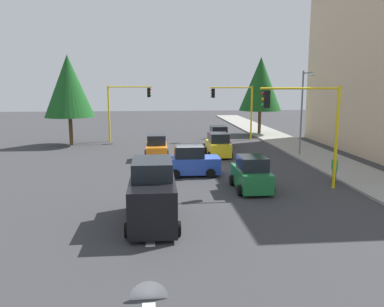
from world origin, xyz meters
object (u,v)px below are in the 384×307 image
at_px(street_lamp_curbside, 304,104).
at_px(car_red, 218,137).
at_px(traffic_signal_near_left, 307,117).
at_px(pedestrian_crossing, 335,169).
at_px(car_green, 251,175).
at_px(car_orange, 157,148).
at_px(tree_roadside_far, 261,84).
at_px(traffic_signal_far_left, 235,102).
at_px(car_blue, 191,162).
at_px(car_yellow, 218,146).
at_px(delivery_van_black, 153,195).
at_px(traffic_signal_far_right, 126,102).
at_px(tree_opposite_side, 68,86).

height_order(street_lamp_curbside, car_red, street_lamp_curbside).
bearing_deg(traffic_signal_near_left, pedestrian_crossing, 113.66).
bearing_deg(street_lamp_curbside, traffic_signal_near_left, -19.87).
bearing_deg(street_lamp_curbside, car_green, -34.41).
xyz_separation_m(car_orange, pedestrian_crossing, (8.70, 10.66, 0.01)).
bearing_deg(tree_roadside_far, traffic_signal_far_left, -43.52).
bearing_deg(car_blue, pedestrian_crossing, 70.32).
bearing_deg(street_lamp_curbside, car_yellow, -98.00).
bearing_deg(delivery_van_black, car_green, 131.37).
height_order(traffic_signal_near_left, traffic_signal_far_right, traffic_signal_near_left).
bearing_deg(traffic_signal_far_right, car_green, 22.68).
height_order(tree_opposite_side, car_orange, tree_opposite_side).
bearing_deg(pedestrian_crossing, traffic_signal_near_left, -66.34).
xyz_separation_m(tree_opposite_side, car_green, (17.97, 13.63, -4.83)).
xyz_separation_m(traffic_signal_near_left, car_orange, (-9.69, -8.40, -3.25)).
bearing_deg(car_blue, tree_opposite_side, -142.95).
bearing_deg(car_yellow, traffic_signal_far_right, -139.23).
xyz_separation_m(tree_roadside_far, car_green, (23.97, -6.87, -5.01)).
height_order(tree_opposite_side, delivery_van_black, tree_opposite_side).
distance_m(traffic_signal_far_right, car_orange, 11.21).
xyz_separation_m(traffic_signal_far_right, delivery_van_black, (24.85, 2.81, -2.80)).
relative_size(street_lamp_curbside, car_red, 1.90).
bearing_deg(car_yellow, car_orange, -80.29).
bearing_deg(tree_roadside_far, car_green, -15.98).
relative_size(traffic_signal_near_left, car_yellow, 1.58).
xyz_separation_m(street_lamp_curbside, car_green, (9.59, -6.57, -3.45)).
height_order(traffic_signal_far_left, traffic_signal_far_right, traffic_signal_far_right).
distance_m(tree_opposite_side, car_blue, 18.19).
relative_size(traffic_signal_far_left, traffic_signal_far_right, 0.99).
height_order(delivery_van_black, pedestrian_crossing, delivery_van_black).
distance_m(car_green, car_red, 15.90).
height_order(street_lamp_curbside, tree_opposite_side, tree_opposite_side).
distance_m(traffic_signal_far_left, delivery_van_black, 26.45).
bearing_deg(tree_roadside_far, delivery_van_black, -23.26).
bearing_deg(car_yellow, car_red, 170.86).
xyz_separation_m(street_lamp_curbside, delivery_van_black, (14.46, -12.11, -3.07)).
height_order(traffic_signal_near_left, car_green, traffic_signal_near_left).
bearing_deg(car_green, tree_roadside_far, 164.02).
bearing_deg(traffic_signal_far_left, street_lamp_curbside, 18.61).
relative_size(tree_roadside_far, car_yellow, 2.42).
relative_size(delivery_van_black, car_yellow, 1.29).
bearing_deg(tree_opposite_side, car_green, 37.18).
bearing_deg(delivery_van_black, traffic_signal_far_right, -173.55).
xyz_separation_m(traffic_signal_far_right, tree_opposite_side, (2.00, -5.29, 1.64)).
relative_size(delivery_van_black, car_red, 1.30).
height_order(delivery_van_black, car_green, delivery_van_black).
bearing_deg(pedestrian_crossing, delivery_van_black, -61.78).
xyz_separation_m(car_orange, car_green, (9.66, 5.31, -0.00)).
distance_m(traffic_signal_far_right, car_red, 10.39).
distance_m(traffic_signal_near_left, tree_opposite_side, 24.62).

